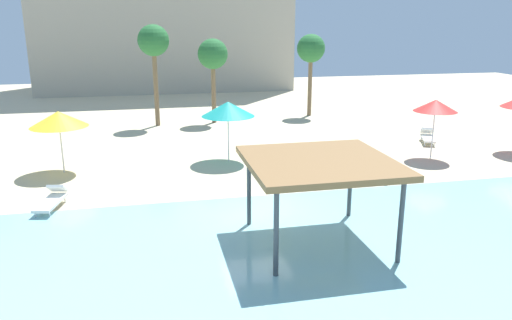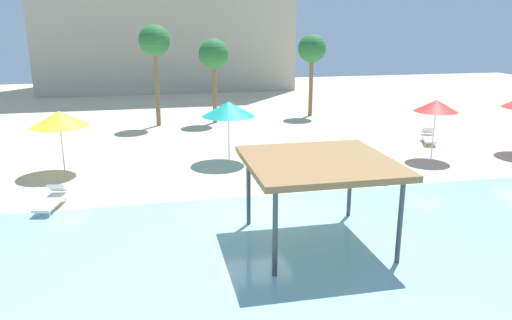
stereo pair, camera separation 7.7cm
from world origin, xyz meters
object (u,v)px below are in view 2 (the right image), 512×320
shade_pavilion (319,165)px  beach_umbrella_teal_1 (228,109)px  lounge_chair_2 (429,137)px  palm_tree_0 (312,50)px  palm_tree_1 (154,43)px  beach_umbrella_red_3 (436,106)px  palm_tree_2 (214,56)px  beach_umbrella_yellow_4 (59,119)px  lounge_chair_0 (380,169)px  lounge_chair_1 (52,199)px

shade_pavilion → beach_umbrella_teal_1: beach_umbrella_teal_1 is taller
lounge_chair_2 → palm_tree_0: size_ratio=0.36×
lounge_chair_2 → palm_tree_1: 16.86m
beach_umbrella_red_3 → palm_tree_0: 12.26m
beach_umbrella_teal_1 → shade_pavilion: bearing=-83.1°
beach_umbrella_red_3 → palm_tree_2: 14.23m
beach_umbrella_yellow_4 → lounge_chair_0: bearing=-15.1°
palm_tree_1 → lounge_chair_1: bearing=-106.3°
beach_umbrella_red_3 → palm_tree_0: (-2.22, 11.91, 1.92)m
palm_tree_0 → palm_tree_1: 10.52m
shade_pavilion → lounge_chair_0: 7.61m
beach_umbrella_yellow_4 → lounge_chair_1: bearing=-86.7°
lounge_chair_2 → palm_tree_0: palm_tree_0 is taller
beach_umbrella_red_3 → beach_umbrella_yellow_4: size_ratio=1.05×
beach_umbrella_red_3 → lounge_chair_0: 4.87m
lounge_chair_0 → palm_tree_1: palm_tree_1 is taller
beach_umbrella_red_3 → palm_tree_0: size_ratio=0.51×
lounge_chair_0 → beach_umbrella_teal_1: bearing=-98.8°
beach_umbrella_teal_1 → lounge_chair_0: (5.86, -3.81, -2.15)m
palm_tree_0 → palm_tree_1: bearing=-173.1°
lounge_chair_1 → palm_tree_0: size_ratio=0.36×
beach_umbrella_teal_1 → beach_umbrella_yellow_4: beach_umbrella_teal_1 is taller
beach_umbrella_yellow_4 → palm_tree_1: (4.28, 9.29, 2.73)m
palm_tree_0 → palm_tree_1: palm_tree_1 is taller
lounge_chair_1 → lounge_chair_2: bearing=119.8°
lounge_chair_0 → lounge_chair_2: size_ratio=1.00×
beach_umbrella_yellow_4 → lounge_chair_0: size_ratio=1.37×
beach_umbrella_red_3 → palm_tree_1: size_ratio=0.46×
shade_pavilion → beach_umbrella_yellow_4: (-8.47, 9.15, -0.06)m
beach_umbrella_teal_1 → palm_tree_0: size_ratio=0.51×
beach_umbrella_teal_1 → palm_tree_1: palm_tree_1 is taller
beach_umbrella_yellow_4 → shade_pavilion: bearing=-47.2°
shade_pavilion → palm_tree_2: 18.76m
shade_pavilion → palm_tree_2: size_ratio=0.78×
lounge_chair_2 → palm_tree_2: (-10.59, 7.96, 3.94)m
beach_umbrella_teal_1 → beach_umbrella_red_3: bearing=-9.5°
beach_umbrella_yellow_4 → lounge_chair_0: (13.20, -3.57, -2.03)m
beach_umbrella_teal_1 → lounge_chair_0: size_ratio=1.43×
lounge_chair_0 → beach_umbrella_yellow_4: bearing=-80.9°
lounge_chair_2 → palm_tree_1: palm_tree_1 is taller
beach_umbrella_red_3 → lounge_chair_0: (-3.73, -2.21, -2.22)m
lounge_chair_1 → palm_tree_1: 15.11m
shade_pavilion → lounge_chair_1: 9.68m
palm_tree_0 → palm_tree_2: (-6.81, -1.04, -0.20)m
palm_tree_0 → palm_tree_2: palm_tree_0 is taller
lounge_chair_2 → palm_tree_1: size_ratio=0.32×
beach_umbrella_red_3 → lounge_chair_2: bearing=61.8°
beach_umbrella_teal_1 → palm_tree_0: bearing=54.4°
lounge_chair_2 → shade_pavilion: bearing=-19.3°
shade_pavilion → palm_tree_1: palm_tree_1 is taller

